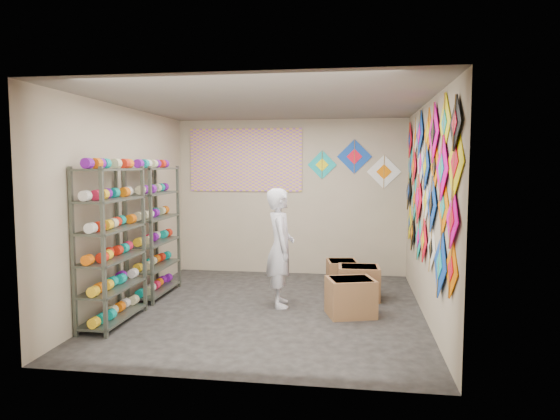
% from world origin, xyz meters
% --- Properties ---
extents(ground, '(4.50, 4.50, 0.00)m').
position_xyz_m(ground, '(0.00, 0.00, 0.00)').
color(ground, black).
extents(room_walls, '(4.50, 4.50, 4.50)m').
position_xyz_m(room_walls, '(0.00, 0.00, 1.64)').
color(room_walls, tan).
rests_on(room_walls, ground).
extents(shelf_rack_front, '(0.40, 1.10, 1.90)m').
position_xyz_m(shelf_rack_front, '(-1.78, -0.85, 0.95)').
color(shelf_rack_front, '#4C5147').
rests_on(shelf_rack_front, ground).
extents(shelf_rack_back, '(0.40, 1.10, 1.90)m').
position_xyz_m(shelf_rack_back, '(-1.78, 0.45, 0.95)').
color(shelf_rack_back, '#4C5147').
rests_on(shelf_rack_back, ground).
extents(string_spools, '(0.12, 2.36, 0.12)m').
position_xyz_m(string_spools, '(-1.78, -0.20, 1.05)').
color(string_spools, '#F41C47').
rests_on(string_spools, ground).
extents(kite_wall_display, '(0.06, 4.25, 2.10)m').
position_xyz_m(kite_wall_display, '(1.98, -0.04, 1.67)').
color(kite_wall_display, orange).
rests_on(kite_wall_display, room_walls).
extents(back_wall_kites, '(1.59, 0.02, 0.84)m').
position_xyz_m(back_wall_kites, '(1.13, 2.24, 1.93)').
color(back_wall_kites, '#12ACAB').
rests_on(back_wall_kites, room_walls).
extents(poster, '(2.00, 0.01, 1.10)m').
position_xyz_m(poster, '(-0.80, 2.23, 2.00)').
color(poster, '#9C55BA').
rests_on(poster, room_walls).
extents(shopkeeper, '(0.75, 0.64, 1.60)m').
position_xyz_m(shopkeeper, '(0.12, 0.18, 0.80)').
color(shopkeeper, white).
rests_on(shopkeeper, ground).
extents(carton_a, '(0.69, 0.62, 0.48)m').
position_xyz_m(carton_a, '(1.07, -0.14, 0.24)').
color(carton_a, brown).
rests_on(carton_a, ground).
extents(carton_b, '(0.60, 0.50, 0.47)m').
position_xyz_m(carton_b, '(1.18, 0.68, 0.24)').
color(carton_b, brown).
rests_on(carton_b, ground).
extents(carton_c, '(0.52, 0.56, 0.43)m').
position_xyz_m(carton_c, '(0.93, 1.28, 0.22)').
color(carton_c, brown).
rests_on(carton_c, ground).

